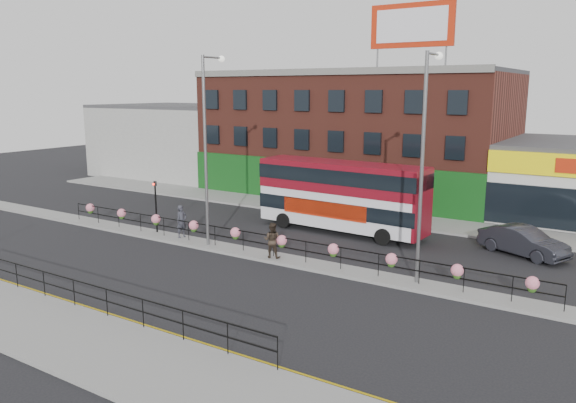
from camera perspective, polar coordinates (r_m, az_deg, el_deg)
The scene contains 18 objects.
ground at distance 30.49m, azimuth -3.06°, elevation -5.55°, with size 120.00×120.00×0.00m, color black.
south_pavement at distance 22.46m, azimuth -21.64°, elevation -12.49°, with size 60.00×4.00×0.15m, color gray.
north_pavement at distance 40.51m, azimuth 6.88°, elevation -1.26°, with size 60.00×4.00×0.15m, color gray.
median at distance 30.47m, azimuth -3.06°, elevation -5.41°, with size 60.00×1.60×0.15m, color gray.
yellow_line_inner at distance 23.76m, azimuth -17.07°, elevation -11.02°, with size 60.00×0.10×0.01m, color gold.
yellow_line_outer at distance 23.66m, azimuth -17.41°, elevation -11.15°, with size 60.00×0.10×0.01m, color gold.
brick_building at distance 48.59m, azimuth 6.88°, elevation 6.86°, with size 25.00×12.21×10.30m.
warehouse_west at distance 60.35m, azimuth -10.81°, elevation 6.19°, with size 15.50×12.00×7.30m.
billboard at distance 41.54m, azimuth 12.46°, elevation 17.07°, with size 6.00×0.29×4.40m.
median_railing at distance 30.21m, azimuth -3.08°, elevation -3.65°, with size 30.04×0.56×1.23m.
south_railing at distance 24.70m, azimuth -20.96°, elevation -8.06°, with size 20.04×0.05×1.12m.
double_decker_bus at distance 35.03m, azimuth 5.49°, elevation 1.21°, with size 11.06×3.18×4.43m.
car at distance 32.90m, azimuth 22.77°, elevation -3.75°, with size 5.03×3.44×1.57m, color #292A32.
pedestrian_a at distance 34.00m, azimuth -10.75°, elevation -1.99°, with size 0.57×0.78×1.96m, color #2E2F38.
pedestrian_b at distance 29.42m, azimuth -1.62°, elevation -3.95°, with size 1.06×0.92×1.88m, color #33281E.
lamp_column_west at distance 31.52m, azimuth -8.11°, elevation 6.76°, with size 0.38×1.85×10.54m.
lamp_column_east at distance 25.62m, azimuth 13.73°, elevation 5.26°, with size 0.37×1.81×10.34m.
traffic_light_median at distance 35.33m, azimuth -13.32°, elevation 0.62°, with size 0.15×0.28×3.65m.
Camera 1 is at (17.08, -23.67, 8.84)m, focal length 35.00 mm.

